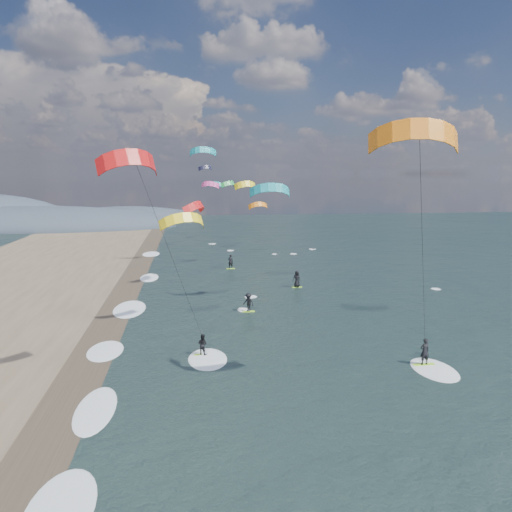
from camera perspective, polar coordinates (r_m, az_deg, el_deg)
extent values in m
plane|color=black|center=(23.54, 6.85, -22.01)|extent=(260.00, 260.00, 0.00)
cube|color=#382D23|center=(32.56, -19.60, -13.26)|extent=(3.00, 240.00, 0.00)
ellipsoid|color=#3D4756|center=(124.96, -23.85, 2.96)|extent=(64.00, 24.00, 10.00)
ellipsoid|color=#3D4756|center=(140.95, -14.55, 4.10)|extent=(40.00, 18.00, 7.00)
cube|color=#A5F82B|center=(34.77, 18.64, -11.69)|extent=(1.42, 0.43, 0.06)
imported|color=black|center=(34.46, 18.72, -10.28)|extent=(0.68, 0.49, 1.75)
ellipsoid|color=white|center=(34.25, 19.70, -12.13)|extent=(2.60, 4.20, 0.12)
cylinder|color=black|center=(29.31, 18.51, 0.23)|extent=(0.02, 0.02, 14.91)
cube|color=#A5F82B|center=(34.92, -6.12, -11.14)|extent=(1.13, 0.35, 0.05)
imported|color=black|center=(34.67, -6.14, -9.99)|extent=(0.88, 0.84, 1.43)
ellipsoid|color=white|center=(34.19, -5.56, -11.64)|extent=(2.60, 4.20, 0.12)
cylinder|color=black|center=(30.15, -9.51, -0.37)|extent=(0.02, 0.02, 13.69)
cube|color=#A5F82B|center=(45.05, -0.87, -6.35)|extent=(1.10, 0.35, 0.05)
imported|color=black|center=(44.83, -0.87, -5.30)|extent=(1.21, 1.16, 1.66)
cube|color=#A5F82B|center=(54.70, 4.68, -3.55)|extent=(1.10, 0.35, 0.05)
imported|color=black|center=(54.50, 4.69, -2.61)|extent=(1.04, 0.95, 1.79)
cube|color=#A5F82B|center=(65.19, -2.92, -1.43)|extent=(1.10, 0.35, 0.05)
imported|color=black|center=(65.03, -2.93, -0.63)|extent=(0.70, 0.50, 1.81)
ellipsoid|color=white|center=(21.99, -23.19, -25.25)|extent=(2.40, 5.40, 0.11)
ellipsoid|color=white|center=(28.74, -18.84, -16.35)|extent=(2.40, 5.40, 0.11)
ellipsoid|color=white|center=(36.94, -16.16, -10.35)|extent=(2.40, 5.40, 0.11)
ellipsoid|color=white|center=(47.36, -14.25, -5.89)|extent=(2.40, 5.40, 0.11)
ellipsoid|color=white|center=(60.91, -12.79, -2.45)|extent=(2.40, 5.40, 0.11)
ellipsoid|color=white|center=(78.57, -11.67, 0.22)|extent=(2.40, 5.40, 0.11)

